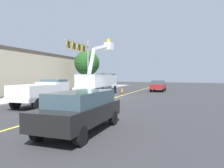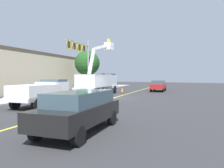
{
  "view_description": "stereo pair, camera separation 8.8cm",
  "coord_description": "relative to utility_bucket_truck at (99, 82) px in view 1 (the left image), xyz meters",
  "views": [
    {
      "loc": [
        -19.88,
        -10.46,
        2.32
      ],
      "look_at": [
        1.93,
        1.32,
        1.4
      ],
      "focal_mm": 33.64,
      "sensor_mm": 36.0,
      "label": 1
    },
    {
      "loc": [
        -19.83,
        -10.54,
        2.32
      ],
      "look_at": [
        1.93,
        1.32,
        1.4
      ],
      "focal_mm": 33.64,
      "sensor_mm": 36.0,
      "label": 2
    }
  ],
  "objects": [
    {
      "name": "service_pickup_truck",
      "position": [
        -10.65,
        -1.59,
        -0.49
      ],
      "size": [
        5.85,
        2.92,
        2.06
      ],
      "color": "white",
      "rests_on": "ground"
    },
    {
      "name": "sidewalk_far_side",
      "position": [
        -3.66,
        4.56,
        -1.55
      ],
      "size": [
        59.86,
        12.56,
        0.12
      ],
      "primitive_type": "cube",
      "rotation": [
        0.0,
        0.0,
        0.15
      ],
      "color": "#9E9E99",
      "rests_on": "ground"
    },
    {
      "name": "lane_centre_stripe",
      "position": [
        -2.43,
        -3.5,
        -1.61
      ],
      "size": [
        49.46,
        7.66,
        0.01
      ],
      "primitive_type": "cube",
      "rotation": [
        0.0,
        0.0,
        0.15
      ],
      "color": "yellow",
      "rests_on": "ground"
    },
    {
      "name": "trailing_sedan",
      "position": [
        -15.24,
        -8.68,
        -0.64
      ],
      "size": [
        5.03,
        2.6,
        1.69
      ],
      "color": "black",
      "rests_on": "ground"
    },
    {
      "name": "commercial_building_backdrop",
      "position": [
        -2.45,
        13.44,
        1.33
      ],
      "size": [
        24.66,
        11.85,
        5.87
      ],
      "color": "beige",
      "rests_on": "ground"
    },
    {
      "name": "street_tree_right",
      "position": [
        7.57,
        7.11,
        2.96
      ],
      "size": [
        4.32,
        4.32,
        6.74
      ],
      "color": "brown",
      "rests_on": "ground"
    },
    {
      "name": "traffic_cone_leading",
      "position": [
        -13.09,
        -4.01,
        -1.26
      ],
      "size": [
        0.4,
        0.4,
        0.72
      ],
      "color": "black",
      "rests_on": "ground"
    },
    {
      "name": "traffic_cone_mid_front",
      "position": [
        -6.72,
        -2.76,
        -1.22
      ],
      "size": [
        0.4,
        0.4,
        0.8
      ],
      "color": "black",
      "rests_on": "ground"
    },
    {
      "name": "passing_minivan",
      "position": [
        9.34,
        -4.95,
        -0.64
      ],
      "size": [
        5.03,
        2.6,
        1.69
      ],
      "color": "maroon",
      "rests_on": "ground"
    },
    {
      "name": "utility_bucket_truck",
      "position": [
        0.0,
        0.0,
        0.0
      ],
      "size": [
        8.48,
        3.7,
        6.96
      ],
      "color": "silver",
      "rests_on": "ground"
    },
    {
      "name": "traffic_cone_trailing",
      "position": [
        4.49,
        -1.09,
        -1.24
      ],
      "size": [
        0.4,
        0.4,
        0.76
      ],
      "color": "black",
      "rests_on": "ground"
    },
    {
      "name": "ground",
      "position": [
        -2.43,
        -3.5,
        -1.61
      ],
      "size": [
        120.0,
        120.0,
        0.0
      ],
      "primitive_type": "plane",
      "color": "#2D2D30"
    },
    {
      "name": "traffic_signal_mast",
      "position": [
        2.5,
        4.46,
        3.97
      ],
      "size": [
        6.39,
        1.24,
        7.96
      ],
      "color": "gray",
      "rests_on": "ground"
    },
    {
      "name": "traffic_cone_mid_rear",
      "position": [
        -1.56,
        -2.34,
        -1.22
      ],
      "size": [
        0.4,
        0.4,
        0.79
      ],
      "color": "black",
      "rests_on": "ground"
    }
  ]
}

